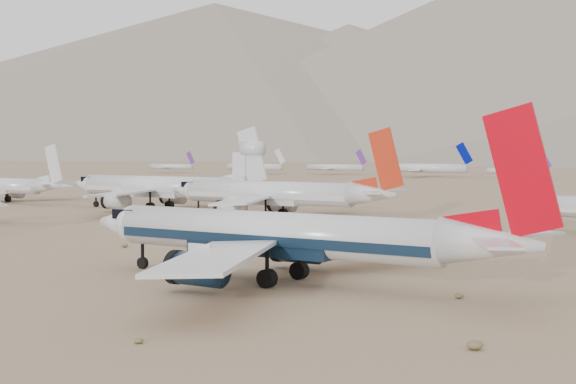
% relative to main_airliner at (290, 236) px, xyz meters
% --- Properties ---
extents(ground, '(7000.00, 7000.00, 0.00)m').
position_rel_main_airliner_xyz_m(ground, '(-6.40, -0.16, -5.02)').
color(ground, '#7E6449').
rests_on(ground, ground).
extents(main_airliner, '(51.75, 50.54, 18.26)m').
position_rel_main_airliner_xyz_m(main_airliner, '(0.00, 0.00, 0.00)').
color(main_airliner, silver).
rests_on(main_airliner, ground).
extents(row2_orange_tail, '(51.38, 50.27, 18.33)m').
position_rel_main_airliner_xyz_m(row2_orange_tail, '(-43.33, 65.37, 0.12)').
color(row2_orange_tail, silver).
rests_on(row2_orange_tail, ground).
extents(row2_white_trijet, '(54.18, 52.96, 19.20)m').
position_rel_main_airliner_xyz_m(row2_white_trijet, '(-78.57, 71.81, 0.54)').
color(row2_white_trijet, silver).
rests_on(row2_white_trijet, ground).
extents(row2_white_twin, '(43.94, 43.00, 15.70)m').
position_rel_main_airliner_xyz_m(row2_white_twin, '(-133.89, 69.83, -0.60)').
color(row2_white_twin, silver).
rests_on(row2_white_twin, ground).
extents(desert_scrub, '(261.14, 121.67, 0.65)m').
position_rel_main_airliner_xyz_m(desert_scrub, '(-1.09, -28.08, -4.73)').
color(desert_scrub, brown).
rests_on(desert_scrub, ground).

